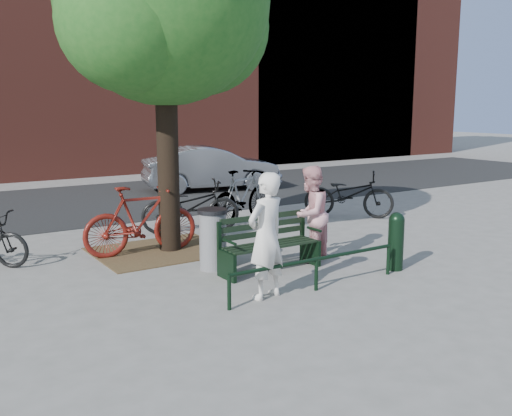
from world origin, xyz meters
TOP-DOWN VIEW (x-y plane):
  - ground at (0.00, 0.00)m, footprint 90.00×90.00m
  - dirt_pit at (-1.00, 2.20)m, footprint 2.40×2.00m
  - road at (0.00, 8.50)m, footprint 40.00×7.00m
  - townhouse_row at (0.17, 16.00)m, footprint 45.00×4.00m
  - park_bench at (-0.00, 0.08)m, footprint 1.74×0.54m
  - guard_railing at (0.00, -1.20)m, footprint 3.06×0.06m
  - street_tree at (-0.75, 2.20)m, footprint 4.20×3.80m
  - person_left at (-0.80, -1.05)m, footprint 0.74×0.58m
  - person_right at (0.95, 0.15)m, footprint 1.02×0.93m
  - bollard at (1.80, -1.07)m, footprint 0.26×0.26m
  - litter_bin at (-0.72, 0.65)m, footprint 0.50×0.50m
  - bicycle_b at (-1.37, 2.20)m, footprint 2.18×0.77m
  - bicycle_c at (0.26, 3.42)m, footprint 2.26×1.32m
  - bicycle_d at (1.68, 3.59)m, footprint 2.19×1.30m
  - bicycle_e at (4.23, 2.75)m, footprint 2.09×2.05m
  - parked_car at (3.62, 8.61)m, footprint 4.55×2.44m

SIDE VIEW (x-z plane):
  - ground at x=0.00m, z-range 0.00..0.00m
  - road at x=0.00m, z-range 0.00..0.01m
  - dirt_pit at x=-1.00m, z-range 0.00..0.02m
  - guard_railing at x=0.00m, z-range 0.15..0.66m
  - park_bench at x=0.00m, z-range -0.01..0.97m
  - litter_bin at x=-0.72m, z-range 0.01..1.03m
  - bollard at x=1.80m, z-range 0.03..1.01m
  - bicycle_c at x=0.26m, z-range 0.00..1.12m
  - bicycle_e at x=4.23m, z-range 0.00..1.14m
  - bicycle_d at x=1.68m, z-range 0.00..1.27m
  - bicycle_b at x=-1.37m, z-range 0.00..1.28m
  - parked_car at x=3.62m, z-range 0.00..1.43m
  - person_right at x=0.95m, z-range 0.00..1.69m
  - person_left at x=-0.80m, z-range 0.00..1.81m
  - street_tree at x=-0.75m, z-range 1.17..7.67m
  - townhouse_row at x=0.17m, z-range -0.75..13.25m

